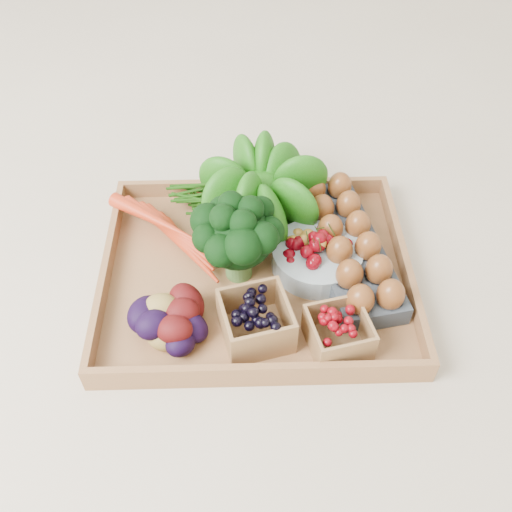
{
  "coord_description": "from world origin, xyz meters",
  "views": [
    {
      "loc": [
        -0.02,
        -0.68,
        0.8
      ],
      "look_at": [
        0.0,
        0.0,
        0.06
      ],
      "focal_mm": 40.0,
      "sensor_mm": 36.0,
      "label": 1
    }
  ],
  "objects_px": {
    "broccoli": "(238,250)",
    "tray": "(256,275)",
    "cherry_bowl": "(317,258)",
    "egg_carton": "(347,251)"
  },
  "relations": [
    {
      "from": "tray",
      "to": "broccoli",
      "type": "height_order",
      "value": "broccoli"
    },
    {
      "from": "broccoli",
      "to": "cherry_bowl",
      "type": "distance_m",
      "value": 0.15
    },
    {
      "from": "tray",
      "to": "egg_carton",
      "type": "height_order",
      "value": "egg_carton"
    },
    {
      "from": "tray",
      "to": "broccoli",
      "type": "distance_m",
      "value": 0.08
    },
    {
      "from": "broccoli",
      "to": "cherry_bowl",
      "type": "bearing_deg",
      "value": 5.88
    },
    {
      "from": "broccoli",
      "to": "tray",
      "type": "bearing_deg",
      "value": 1.49
    },
    {
      "from": "tray",
      "to": "cherry_bowl",
      "type": "relative_size",
      "value": 3.36
    },
    {
      "from": "tray",
      "to": "egg_carton",
      "type": "xyz_separation_m",
      "value": [
        0.17,
        0.03,
        0.03
      ]
    },
    {
      "from": "tray",
      "to": "broccoli",
      "type": "relative_size",
      "value": 3.44
    },
    {
      "from": "tray",
      "to": "broccoli",
      "type": "xyz_separation_m",
      "value": [
        -0.03,
        -0.0,
        0.07
      ]
    }
  ]
}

